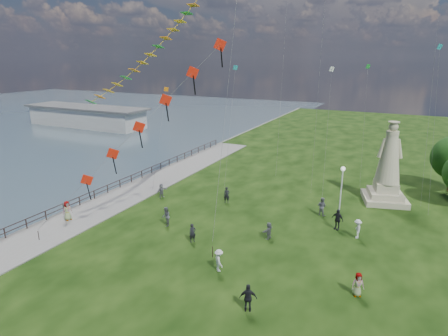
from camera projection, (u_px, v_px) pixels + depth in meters
The scene contains 18 objects.
waterfront at pixel (109, 199), 40.07m from camera, with size 200.00×200.00×1.51m.
pier_pavilion at pixel (86, 116), 83.46m from camera, with size 30.00×8.00×4.40m.
statue at pixel (388, 172), 38.22m from camera, with size 5.08×5.08×8.42m.
lamppost at pixel (342, 180), 35.30m from camera, with size 0.43×0.43×4.68m.
person_0 at pixel (193, 233), 30.38m from camera, with size 0.57×0.38×1.57m, color black.
person_1 at pixel (166, 217), 33.25m from camera, with size 0.86×0.53×1.77m, color #595960.
person_2 at pixel (219, 260), 26.22m from camera, with size 1.06×0.55×1.64m, color silver.
person_3 at pixel (248, 298), 22.01m from camera, with size 1.05×0.54×1.79m, color black.
person_4 at pixel (358, 284), 23.48m from camera, with size 0.78×0.48×1.59m, color #595960.
person_5 at pixel (162, 191), 40.02m from camera, with size 1.44×0.62×1.56m, color #595960.
person_6 at pixel (227, 195), 38.52m from camera, with size 0.62×0.41×1.71m, color black.
person_7 at pixel (322, 206), 35.51m from camera, with size 0.87×0.54×1.79m, color #595960.
person_8 at pixel (357, 229), 31.01m from camera, with size 1.07×0.55×1.66m, color silver.
person_9 at pixel (337, 219), 32.55m from camera, with size 1.10×0.57×1.89m, color black.
person_10 at pixel (67, 212), 34.25m from camera, with size 0.90×0.55×1.83m, color #595960.
person_11 at pixel (269, 231), 30.92m from camera, with size 1.34×0.58×1.45m, color #595960.
red_kite_train at pixel (150, 118), 29.51m from camera, with size 12.62×9.35×15.93m.
small_kites at pixel (321, 52), 40.56m from camera, with size 29.03×16.77×33.68m.
Camera 1 is at (12.36, -19.19, 14.51)m, focal length 30.00 mm.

